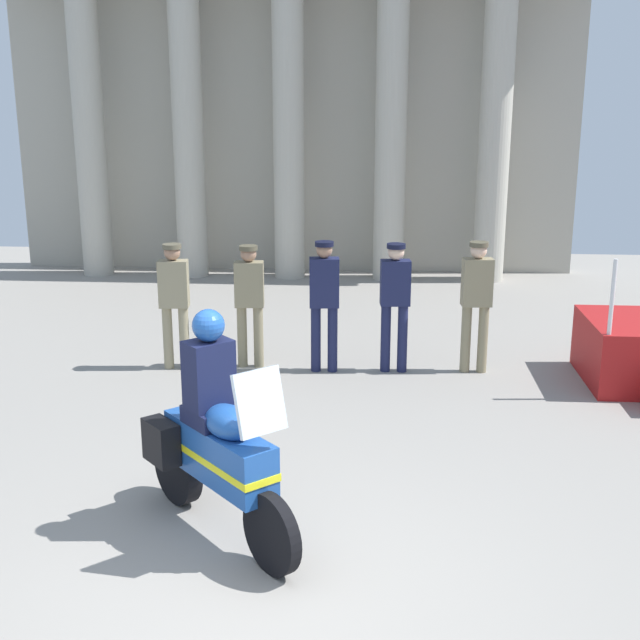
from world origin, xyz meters
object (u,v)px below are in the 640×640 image
Objects in this scene: officer_in_row_1 at (249,296)px; officer_in_row_4 at (476,296)px; officer_in_row_0 at (174,296)px; officer_in_row_2 at (324,296)px; motorcycle_with_rider at (214,442)px; officer_in_row_3 at (395,297)px.

officer_in_row_4 reaches higher than officer_in_row_1.
officer_in_row_0 is 1.97m from officer_in_row_2.
motorcycle_with_rider reaches higher than officer_in_row_2.
officer_in_row_0 is 2.88m from officer_in_row_3.
officer_in_row_2 is 0.91× the size of motorcycle_with_rider.
officer_in_row_0 is 4.41m from motorcycle_with_rider.
motorcycle_with_rider is (1.37, -4.19, -0.20)m from officer_in_row_0.
officer_in_row_2 and officer_in_row_4 have the same top height.
officer_in_row_0 is 0.98m from officer_in_row_1.
motorcycle_with_rider is at bearing 76.77° from officer_in_row_2.
officer_in_row_0 is at bearing -2.94° from officer_in_row_4.
officer_in_row_0 is at bearing -4.12° from officer_in_row_2.
officer_in_row_0 is 0.97× the size of officer_in_row_2.
officer_in_row_3 is (2.88, 0.10, 0.02)m from officer_in_row_0.
officer_in_row_2 is at bearing 129.46° from motorcycle_with_rider.
officer_in_row_2 is at bearing 167.85° from officer_in_row_1.
officer_in_row_4 is at bearing 174.73° from officer_in_row_1.
officer_in_row_1 is 0.95× the size of officer_in_row_4.
officer_in_row_0 is 0.97× the size of officer_in_row_4.
officer_in_row_2 is at bearing -1.34° from officer_in_row_3.
officer_in_row_4 reaches higher than officer_in_row_3.
motorcycle_with_rider is at bearing 102.89° from officer_in_row_0.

